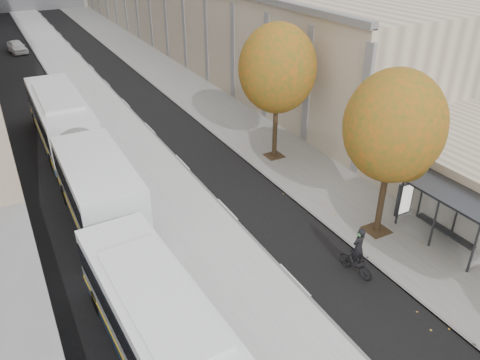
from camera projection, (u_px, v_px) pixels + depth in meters
bus_platform at (100, 110)px, 35.61m from camera, size 4.25×150.00×0.15m
sidewalk at (197, 95)px, 38.94m from camera, size 4.75×150.00×0.08m
bus_shelter at (454, 200)px, 19.99m from camera, size 1.90×4.40×2.53m
tree_c at (394, 127)px, 19.22m from camera, size 4.20×4.20×7.28m
tree_d at (277, 69)px, 26.07m from camera, size 4.40×4.40×7.60m
bus_far at (74, 143)px, 26.32m from camera, size 2.86×19.05×3.17m
cyclist at (357, 257)px, 18.76m from camera, size 0.75×1.77×2.20m
distant_car at (17, 47)px, 51.46m from camera, size 2.10×4.11×1.34m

